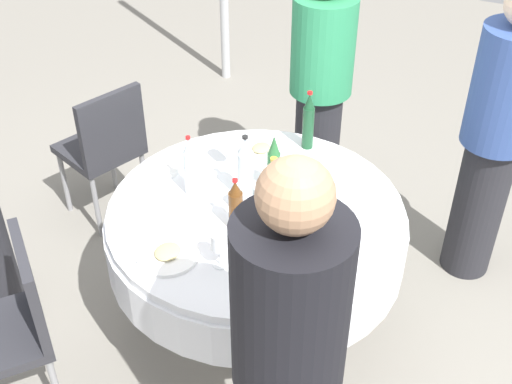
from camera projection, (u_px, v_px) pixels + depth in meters
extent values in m
plane|color=gray|center=(256.00, 322.00, 3.35)|extent=(10.00, 10.00, 0.00)
cylinder|color=white|center=(256.00, 211.00, 2.91)|extent=(1.31, 1.31, 0.04)
cylinder|color=white|center=(256.00, 234.00, 2.99)|extent=(1.34, 1.34, 0.22)
cylinder|color=slate|center=(256.00, 289.00, 3.20)|extent=(0.14, 0.14, 0.48)
cylinder|color=slate|center=(256.00, 320.00, 3.34)|extent=(0.56, 0.56, 0.03)
cylinder|color=silver|center=(245.00, 175.00, 2.90)|extent=(0.07, 0.07, 0.23)
cone|color=silver|center=(245.00, 146.00, 2.81)|extent=(0.06, 0.06, 0.07)
cylinder|color=black|center=(245.00, 137.00, 2.78)|extent=(0.03, 0.03, 0.01)
cylinder|color=silver|center=(191.00, 173.00, 2.93)|extent=(0.06, 0.06, 0.22)
cone|color=silver|center=(189.00, 146.00, 2.84)|extent=(0.05, 0.05, 0.07)
cylinder|color=red|center=(188.00, 138.00, 2.81)|extent=(0.02, 0.02, 0.01)
cylinder|color=#2D6B38|center=(274.00, 172.00, 2.95)|extent=(0.06, 0.06, 0.20)
cone|color=#2D6B38|center=(274.00, 145.00, 2.87)|extent=(0.05, 0.05, 0.09)
cylinder|color=silver|center=(274.00, 135.00, 2.84)|extent=(0.02, 0.02, 0.01)
cylinder|color=silver|center=(273.00, 194.00, 2.82)|extent=(0.06, 0.06, 0.19)
cone|color=silver|center=(274.00, 168.00, 2.74)|extent=(0.06, 0.06, 0.07)
cylinder|color=gold|center=(274.00, 159.00, 2.72)|extent=(0.03, 0.03, 0.01)
cylinder|color=#194728|center=(308.00, 128.00, 3.23)|extent=(0.06, 0.06, 0.22)
cone|color=#194728|center=(310.00, 101.00, 3.14)|extent=(0.05, 0.05, 0.08)
cylinder|color=red|center=(310.00, 93.00, 3.11)|extent=(0.03, 0.03, 0.01)
cylinder|color=#593314|center=(236.00, 211.00, 2.74)|extent=(0.06, 0.06, 0.18)
cone|color=#593314|center=(235.00, 188.00, 2.67)|extent=(0.05, 0.05, 0.06)
cylinder|color=red|center=(235.00, 180.00, 2.65)|extent=(0.02, 0.02, 0.01)
cylinder|color=white|center=(245.00, 213.00, 2.87)|extent=(0.06, 0.06, 0.00)
cylinder|color=white|center=(245.00, 205.00, 2.85)|extent=(0.01, 0.01, 0.08)
cylinder|color=white|center=(245.00, 190.00, 2.80)|extent=(0.06, 0.06, 0.07)
cylinder|color=gold|center=(245.00, 194.00, 2.81)|extent=(0.05, 0.05, 0.03)
cylinder|color=white|center=(227.00, 164.00, 3.17)|extent=(0.06, 0.06, 0.00)
cylinder|color=white|center=(227.00, 157.00, 3.15)|extent=(0.01, 0.01, 0.08)
cylinder|color=white|center=(226.00, 143.00, 3.10)|extent=(0.06, 0.06, 0.08)
cylinder|color=maroon|center=(227.00, 147.00, 3.11)|extent=(0.05, 0.05, 0.03)
cylinder|color=white|center=(220.00, 265.00, 2.61)|extent=(0.06, 0.06, 0.00)
cylinder|color=white|center=(220.00, 256.00, 2.58)|extent=(0.01, 0.01, 0.08)
cylinder|color=white|center=(219.00, 241.00, 2.54)|extent=(0.07, 0.07, 0.07)
cylinder|color=white|center=(168.00, 255.00, 2.65)|extent=(0.25, 0.25, 0.02)
ellipsoid|color=tan|center=(168.00, 251.00, 2.64)|extent=(0.11, 0.10, 0.02)
cylinder|color=white|center=(320.00, 246.00, 2.69)|extent=(0.24, 0.24, 0.02)
ellipsoid|color=tan|center=(320.00, 242.00, 2.68)|extent=(0.11, 0.09, 0.02)
cylinder|color=white|center=(261.00, 151.00, 3.25)|extent=(0.22, 0.22, 0.02)
ellipsoid|color=tan|center=(261.00, 148.00, 3.24)|extent=(0.10, 0.09, 0.02)
cube|color=silver|center=(367.00, 193.00, 2.98)|extent=(0.11, 0.16, 0.00)
cube|color=white|center=(170.00, 167.00, 3.14)|extent=(0.14, 0.14, 0.02)
cylinder|color=black|center=(290.00, 307.00, 1.85)|extent=(0.34, 0.34, 0.58)
sphere|color=tan|center=(295.00, 195.00, 1.61)|extent=(0.20, 0.20, 0.20)
cylinder|color=#26262B|center=(316.00, 153.00, 3.86)|extent=(0.26, 0.26, 0.81)
cylinder|color=#2D8C59|center=(323.00, 46.00, 3.46)|extent=(0.34, 0.34, 0.53)
cylinder|color=#26262B|center=(478.00, 207.00, 3.45)|extent=(0.26, 0.26, 0.81)
cylinder|color=#334C8C|center=(508.00, 88.00, 3.03)|extent=(0.34, 0.34, 0.58)
cube|color=#2D2D33|center=(31.00, 288.00, 2.62)|extent=(0.29, 0.33, 0.42)
cylinder|color=gray|center=(42.00, 334.00, 3.01)|extent=(0.03, 0.03, 0.43)
cube|color=#2D2D33|center=(99.00, 149.00, 3.81)|extent=(0.51, 0.51, 0.04)
cube|color=#2D2D33|center=(112.00, 129.00, 3.58)|extent=(0.39, 0.17, 0.42)
cylinder|color=gray|center=(112.00, 159.00, 4.14)|extent=(0.03, 0.03, 0.43)
cylinder|color=gray|center=(65.00, 182.00, 3.95)|extent=(0.03, 0.03, 0.43)
cylinder|color=gray|center=(145.00, 182.00, 3.95)|extent=(0.03, 0.03, 0.43)
cylinder|color=gray|center=(97.00, 207.00, 3.76)|extent=(0.03, 0.03, 0.43)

